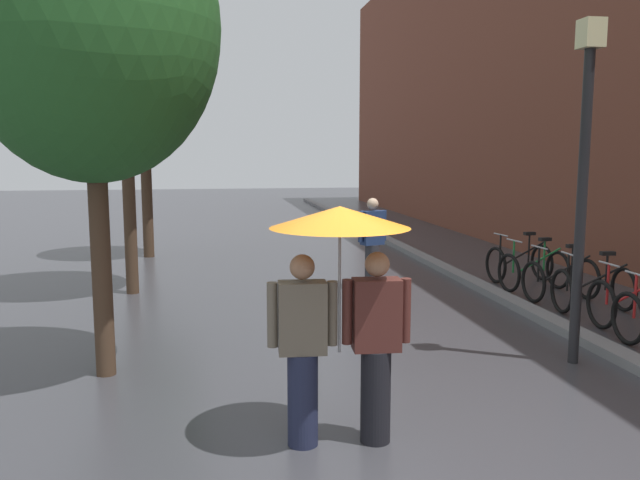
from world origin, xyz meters
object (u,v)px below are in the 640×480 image
object	(u,v)px
street_tree_2	(144,104)
pedestrian_walking_midground	(372,241)
couple_under_umbrella	(340,284)
street_tree_1	(122,37)
parked_bicycle_5	(519,262)
parked_bicycle_3	(561,279)
parked_bicycle_2	(593,289)
parked_bicycle_1	(634,301)
parked_bicycle_4	(534,270)
street_lamp_post	(584,166)
street_tree_0	(90,27)

from	to	relation	value
street_tree_2	pedestrian_walking_midground	world-z (taller)	street_tree_2
couple_under_umbrella	street_tree_1	bearing A→B (deg)	111.21
parked_bicycle_5	parked_bicycle_3	bearing A→B (deg)	-93.11
parked_bicycle_2	pedestrian_walking_midground	size ratio (longest dim) A/B	0.67
street_tree_2	parked_bicycle_1	bearing A→B (deg)	-45.45
pedestrian_walking_midground	street_tree_1	bearing A→B (deg)	175.42
parked_bicycle_3	pedestrian_walking_midground	xyz separation A→B (m)	(-2.90, 1.47, 0.51)
street_tree_1	street_tree_2	size ratio (longest dim) A/B	1.24
street_tree_1	pedestrian_walking_midground	size ratio (longest dim) A/B	3.69
street_tree_1	pedestrian_walking_midground	bearing A→B (deg)	-4.58
pedestrian_walking_midground	parked_bicycle_2	bearing A→B (deg)	-37.11
parked_bicycle_1	parked_bicycle_2	world-z (taller)	same
street_tree_2	parked_bicycle_5	distance (m)	9.09
parked_bicycle_2	parked_bicycle_4	bearing A→B (deg)	94.35
street_tree_1	couple_under_umbrella	distance (m)	7.48
parked_bicycle_1	parked_bicycle_3	size ratio (longest dim) A/B	0.96
street_lamp_post	street_tree_0	bearing A→B (deg)	174.82
street_tree_0	parked_bicycle_5	size ratio (longest dim) A/B	4.72
parked_bicycle_5	street_tree_1	bearing A→B (deg)	178.73
street_tree_1	pedestrian_walking_midground	xyz separation A→B (m)	(4.28, -0.34, -3.53)
street_lamp_post	pedestrian_walking_midground	bearing A→B (deg)	107.00
parked_bicycle_2	parked_bicycle_4	size ratio (longest dim) A/B	0.97
street_tree_0	parked_bicycle_1	distance (m)	7.94
street_tree_1	couple_under_umbrella	bearing A→B (deg)	-68.79
street_tree_1	street_tree_2	distance (m)	4.16
street_tree_2	parked_bicycle_2	bearing A→B (deg)	-42.17
street_tree_1	parked_bicycle_1	distance (m)	9.08
parked_bicycle_1	pedestrian_walking_midground	distance (m)	4.42
parked_bicycle_3	couple_under_umbrella	world-z (taller)	couple_under_umbrella
street_tree_2	parked_bicycle_4	bearing A→B (deg)	-34.82
parked_bicycle_2	parked_bicycle_4	distance (m)	1.64
parked_bicycle_2	couple_under_umbrella	size ratio (longest dim) A/B	0.55
street_tree_0	pedestrian_walking_midground	distance (m)	6.36
street_tree_2	parked_bicycle_5	xyz separation A→B (m)	(7.37, -4.24, -3.23)
parked_bicycle_5	couple_under_umbrella	size ratio (longest dim) A/B	0.56
street_tree_2	parked_bicycle_4	xyz separation A→B (m)	(7.25, -5.04, -3.23)
parked_bicycle_5	street_lamp_post	world-z (taller)	street_lamp_post
pedestrian_walking_midground	couple_under_umbrella	bearing A→B (deg)	-106.65
parked_bicycle_2	parked_bicycle_3	xyz separation A→B (m)	(-0.09, 0.79, 0.00)
street_lamp_post	parked_bicycle_5	bearing A→B (deg)	70.51
parked_bicycle_5	couple_under_umbrella	distance (m)	7.92
parked_bicycle_2	street_tree_1	bearing A→B (deg)	160.29
street_tree_2	parked_bicycle_3	size ratio (longest dim) A/B	4.41
street_lamp_post	parked_bicycle_3	bearing A→B (deg)	62.49
parked_bicycle_3	street_tree_1	bearing A→B (deg)	165.83
parked_bicycle_4	street_tree_0	bearing A→B (deg)	-154.41
street_tree_0	street_tree_2	world-z (taller)	street_tree_0
street_tree_2	parked_bicycle_3	xyz separation A→B (m)	(7.28, -5.89, -3.23)
parked_bicycle_2	street_lamp_post	xyz separation A→B (m)	(-1.63, -2.17, 1.95)
parked_bicycle_5	street_tree_0	bearing A→B (deg)	-149.68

